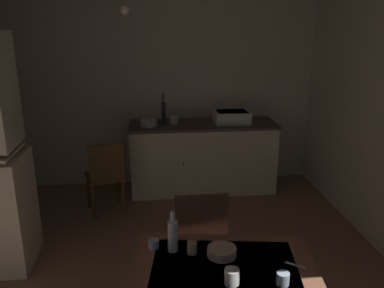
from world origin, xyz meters
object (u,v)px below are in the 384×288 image
chair_by_counter (105,176)px  glass_bottle (173,235)px  sink_basin (232,117)px  mixing_bowl_counter (149,123)px  hand_pump (163,110)px  teacup_cream (192,248)px  chair_far_side (199,247)px  serving_bowl_wide (222,252)px  dining_table (224,280)px

chair_by_counter → glass_bottle: glass_bottle is taller
sink_basin → chair_by_counter: size_ratio=0.51×
sink_basin → glass_bottle: sink_basin is taller
mixing_bowl_counter → sink_basin: bearing=2.7°
chair_by_counter → hand_pump: bearing=43.1°
mixing_bowl_counter → teacup_cream: mixing_bowl_counter is taller
hand_pump → chair_by_counter: size_ratio=0.45×
teacup_cream → glass_bottle: glass_bottle is taller
chair_far_side → serving_bowl_wide: 0.55m
dining_table → chair_by_counter: size_ratio=1.39×
mixing_bowl_counter → chair_far_side: bearing=-80.9°
glass_bottle → mixing_bowl_counter: bearing=92.9°
hand_pump → serving_bowl_wide: bearing=-84.9°
dining_table → chair_by_counter: 2.45m
serving_bowl_wide → mixing_bowl_counter: bearing=99.2°
chair_far_side → chair_by_counter: size_ratio=1.14×
dining_table → chair_far_side: (-0.08, 0.60, -0.13)m
chair_far_side → serving_bowl_wide: bearing=-80.5°
hand_pump → chair_by_counter: 1.12m
chair_far_side → teacup_cream: 0.52m
teacup_cream → dining_table: bearing=-42.3°
sink_basin → hand_pump: bearing=177.0°
chair_far_side → mixing_bowl_counter: bearing=99.1°
mixing_bowl_counter → chair_by_counter: 0.88m
hand_pump → teacup_cream: size_ratio=5.02×
chair_far_side → serving_bowl_wide: size_ratio=5.29×
dining_table → glass_bottle: size_ratio=4.35×
mixing_bowl_counter → serving_bowl_wide: 2.73m
glass_bottle → dining_table: bearing=-34.5°
chair_by_counter → dining_table: bearing=-67.5°
mixing_bowl_counter → teacup_cream: 2.66m
chair_far_side → sink_basin: bearing=72.9°
sink_basin → serving_bowl_wide: (-0.61, -2.74, -0.20)m
chair_by_counter → teacup_cream: 2.25m
sink_basin → mixing_bowl_counter: 1.05m
mixing_bowl_counter → serving_bowl_wide: size_ratio=1.10×
serving_bowl_wide → teacup_cream: size_ratio=2.41×
chair_far_side → chair_by_counter: (-0.86, 1.66, -0.04)m
mixing_bowl_counter → hand_pump: bearing=27.3°
sink_basin → teacup_cream: bearing=-106.5°
mixing_bowl_counter → teacup_cream: bearing=-84.6°
sink_basin → mixing_bowl_counter: size_ratio=2.14×
glass_bottle → sink_basin: bearing=71.0°
mixing_bowl_counter → dining_table: 2.85m
dining_table → chair_by_counter: bearing=112.5°
sink_basin → chair_far_side: (-0.69, -2.26, -0.46)m
dining_table → glass_bottle: (-0.30, 0.20, 0.21)m
chair_by_counter → serving_bowl_wide: size_ratio=4.65×
dining_table → chair_far_side: chair_far_side is taller
hand_pump → glass_bottle: 2.71m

